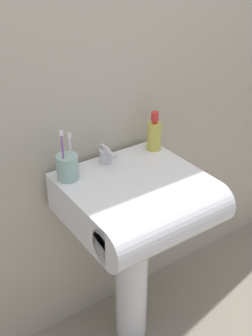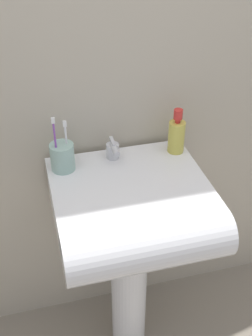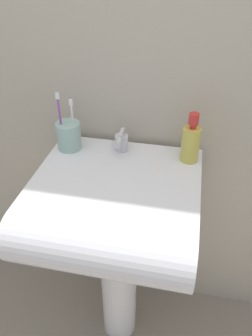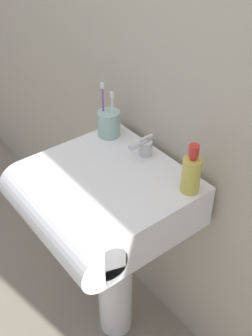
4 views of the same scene
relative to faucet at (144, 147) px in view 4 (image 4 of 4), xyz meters
name	(u,v)px [view 4 (image 4 of 4)]	position (x,y,z in m)	size (l,w,h in m)	color
ground_plane	(116,323)	(0.02, -0.15, -0.90)	(6.00, 6.00, 0.00)	gray
wall_back	(177,58)	(0.02, 0.11, 0.30)	(5.00, 0.05, 2.40)	#B7AD99
sink_pedestal	(115,273)	(0.02, -0.15, -0.55)	(0.14, 0.14, 0.70)	white
sink_basin	(99,200)	(0.02, -0.21, -0.12)	(0.52, 0.52, 0.16)	white
faucet	(144,147)	(0.00, 0.00, 0.00)	(0.05, 0.10, 0.07)	silver
toothbrush_cup	(109,123)	(-0.18, -0.02, 0.01)	(0.08, 0.08, 0.21)	#99BFB2
soap_bottle	(191,173)	(0.24, -0.01, 0.03)	(0.06, 0.06, 0.17)	gold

